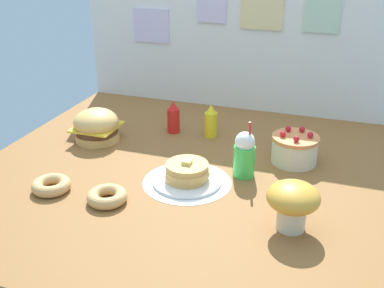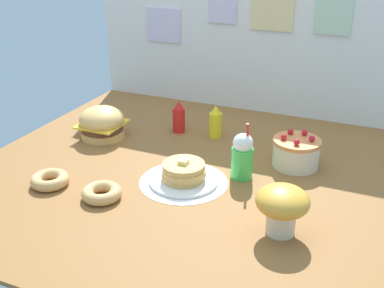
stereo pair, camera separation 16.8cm
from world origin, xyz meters
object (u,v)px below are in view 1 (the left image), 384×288
at_px(burger, 97,126).
at_px(mushroom_stool, 293,201).
at_px(mustard_bottle, 210,122).
at_px(donut_pink_glaze, 51,185).
at_px(donut_chocolate, 107,196).
at_px(pancake_stack, 187,174).
at_px(cream_soda_cup, 244,154).
at_px(ketchup_bottle, 173,118).
at_px(layer_cake, 295,149).

relative_size(burger, mushroom_stool, 1.21).
bearing_deg(burger, mustard_bottle, 24.00).
relative_size(donut_pink_glaze, donut_chocolate, 1.00).
bearing_deg(mustard_bottle, donut_pink_glaze, -121.10).
bearing_deg(mushroom_stool, burger, 155.91).
xyz_separation_m(burger, pancake_stack, (0.64, -0.30, -0.04)).
distance_m(cream_soda_cup, donut_pink_glaze, 0.91).
distance_m(pancake_stack, mushroom_stool, 0.56).
bearing_deg(ketchup_bottle, mustard_bottle, 3.39).
relative_size(layer_cake, mustard_bottle, 1.25).
relative_size(pancake_stack, donut_pink_glaze, 1.83).
relative_size(layer_cake, donut_pink_glaze, 1.34).
height_order(layer_cake, donut_chocolate, layer_cake).
bearing_deg(cream_soda_cup, mustard_bottle, 125.90).
bearing_deg(pancake_stack, mushroom_stool, -22.85).
height_order(pancake_stack, ketchup_bottle, ketchup_bottle).
xyz_separation_m(mustard_bottle, donut_pink_glaze, (-0.50, -0.83, -0.06)).
distance_m(burger, pancake_stack, 0.71).
xyz_separation_m(donut_chocolate, mushroom_stool, (0.79, 0.06, 0.10)).
height_order(burger, pancake_stack, burger).
xyz_separation_m(mustard_bottle, mushroom_stool, (0.57, -0.78, 0.04)).
distance_m(pancake_stack, cream_soda_cup, 0.29).
distance_m(ketchup_bottle, mustard_bottle, 0.22).
xyz_separation_m(cream_soda_cup, donut_pink_glaze, (-0.80, -0.43, -0.08)).
bearing_deg(layer_cake, ketchup_bottle, 166.95).
bearing_deg(cream_soda_cup, pancake_stack, -146.34).
height_order(cream_soda_cup, mushroom_stool, cream_soda_cup).
bearing_deg(cream_soda_cup, layer_cake, 46.90).
xyz_separation_m(mustard_bottle, cream_soda_cup, (0.29, -0.41, 0.02)).
bearing_deg(ketchup_bottle, layer_cake, -13.05).
height_order(pancake_stack, layer_cake, layer_cake).
distance_m(donut_pink_glaze, mushroom_stool, 1.08).
relative_size(burger, donut_pink_glaze, 1.43).
distance_m(layer_cake, donut_pink_glaze, 1.20).
height_order(pancake_stack, mustard_bottle, mustard_bottle).
bearing_deg(donut_pink_glaze, layer_cake, 32.96).
height_order(donut_pink_glaze, mushroom_stool, mushroom_stool).
xyz_separation_m(pancake_stack, ketchup_bottle, (-0.28, 0.55, 0.04)).
xyz_separation_m(cream_soda_cup, mushroom_stool, (0.28, -0.37, 0.01)).
bearing_deg(burger, layer_cake, 4.20).
bearing_deg(pancake_stack, layer_cake, 40.56).
bearing_deg(pancake_stack, burger, 154.94).
bearing_deg(mushroom_stool, donut_pink_glaze, -177.11).
bearing_deg(donut_chocolate, ketchup_bottle, 90.37).
xyz_separation_m(layer_cake, donut_pink_glaze, (-1.01, -0.65, -0.05)).
height_order(donut_chocolate, mushroom_stool, mushroom_stool).
bearing_deg(burger, donut_pink_glaze, -81.74).
bearing_deg(pancake_stack, mustard_bottle, 95.92).
height_order(ketchup_bottle, mushroom_stool, mushroom_stool).
bearing_deg(burger, donut_chocolate, -57.29).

